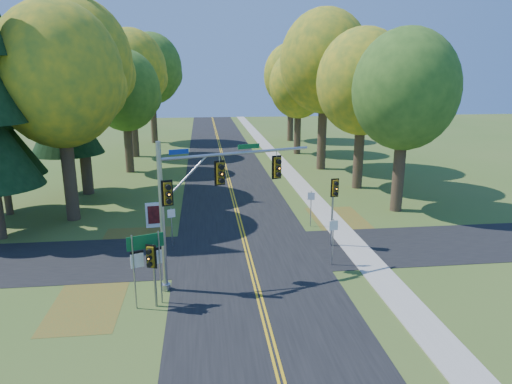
{
  "coord_description": "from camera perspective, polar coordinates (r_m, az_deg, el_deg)",
  "views": [
    {
      "loc": [
        -2.33,
        -21.6,
        9.79
      ],
      "look_at": [
        0.6,
        3.07,
        3.2
      ],
      "focal_mm": 32.0,
      "sensor_mm": 36.0,
      "label": 1
    }
  ],
  "objects": [
    {
      "name": "tree_e_d",
      "position": [
        55.71,
        5.39,
        13.2
      ],
      "size": [
        7.0,
        7.0,
        12.32
      ],
      "color": "#38281C",
      "rests_on": "ground"
    },
    {
      "name": "centerline_right",
      "position": [
        23.83,
        -0.33,
        -9.34
      ],
      "size": [
        0.1,
        160.0,
        0.01
      ],
      "primitive_type": "cube",
      "color": "gold",
      "rests_on": "road_main"
    },
    {
      "name": "leaf_patch_w_far",
      "position": [
        21.64,
        -20.33,
        -13.03
      ],
      "size": [
        3.0,
        5.0,
        0.0
      ],
      "primitive_type": "cube",
      "color": "brown",
      "rests_on": "ground"
    },
    {
      "name": "tree_e_b",
      "position": [
        39.49,
        13.27,
        13.18
      ],
      "size": [
        7.6,
        7.6,
        13.33
      ],
      "color": "#38281C",
      "rests_on": "ground"
    },
    {
      "name": "tree_w_c",
      "position": [
        46.67,
        -16.01,
        12.03
      ],
      "size": [
        6.8,
        6.8,
        11.91
      ],
      "color": "#38281C",
      "rests_on": "ground"
    },
    {
      "name": "tree_e_c",
      "position": [
        46.92,
        8.64,
        15.76
      ],
      "size": [
        8.8,
        8.8,
        15.79
      ],
      "color": "#38281C",
      "rests_on": "ground"
    },
    {
      "name": "traffic_mast",
      "position": [
        20.86,
        -6.76,
        -0.09
      ],
      "size": [
        7.25,
        2.85,
        6.92
      ],
      "rotation": [
        0.0,
        0.0,
        0.33
      ],
      "color": "#96979E",
      "rests_on": "ground"
    },
    {
      "name": "tree_w_a",
      "position": [
        32.21,
        -23.26,
        13.15
      ],
      "size": [
        8.0,
        8.0,
        14.15
      ],
      "color": "#38281C",
      "rests_on": "ground"
    },
    {
      "name": "leaf_patch_w_near",
      "position": [
        27.72,
        -15.06,
        -6.35
      ],
      "size": [
        4.0,
        6.0,
        0.0
      ],
      "primitive_type": "cube",
      "color": "brown",
      "rests_on": "ground"
    },
    {
      "name": "reg_sign_e_north",
      "position": [
        29.52,
        6.9,
        -1.31
      ],
      "size": [
        0.44,
        0.18,
        2.37
      ],
      "rotation": [
        0.0,
        0.0,
        -0.34
      ],
      "color": "gray",
      "rests_on": "ground"
    },
    {
      "name": "sidewalk_east",
      "position": [
        25.19,
        13.75,
        -8.39
      ],
      "size": [
        1.6,
        160.0,
        0.06
      ],
      "primitive_type": "cube",
      "color": "#9E998E",
      "rests_on": "ground"
    },
    {
      "name": "tree_w_e",
      "position": [
        66.02,
        -12.93,
        14.74
      ],
      "size": [
        8.4,
        8.4,
        14.97
      ],
      "color": "#38281C",
      "rests_on": "ground"
    },
    {
      "name": "road_main",
      "position": [
        23.83,
        -0.57,
        -9.38
      ],
      "size": [
        8.0,
        160.0,
        0.02
      ],
      "primitive_type": "cube",
      "color": "black",
      "rests_on": "ground"
    },
    {
      "name": "reg_sign_e_south",
      "position": [
        23.79,
        9.63,
        -5.16
      ],
      "size": [
        0.48,
        0.12,
        2.53
      ],
      "rotation": [
        0.0,
        0.0,
        0.18
      ],
      "color": "gray",
      "rests_on": "ground"
    },
    {
      "name": "east_signal_pole",
      "position": [
        25.86,
        9.75,
        -0.42
      ],
      "size": [
        0.47,
        0.54,
        4.05
      ],
      "rotation": [
        0.0,
        0.0,
        0.1
      ],
      "color": "gray",
      "rests_on": "ground"
    },
    {
      "name": "tree_e_a",
      "position": [
        33.42,
        18.21,
        11.98
      ],
      "size": [
        7.2,
        7.2,
        12.73
      ],
      "color": "#38281C",
      "rests_on": "ground"
    },
    {
      "name": "route_sign_cluster",
      "position": [
        19.83,
        -13.56,
        -7.67
      ],
      "size": [
        1.47,
        0.57,
        3.31
      ],
      "rotation": [
        0.0,
        0.0,
        0.35
      ],
      "color": "gray",
      "rests_on": "ground"
    },
    {
      "name": "ped_signal_pole",
      "position": [
        19.61,
        -12.9,
        -8.45
      ],
      "size": [
        0.44,
        0.53,
        2.9
      ],
      "rotation": [
        0.0,
        0.0,
        -0.35
      ],
      "color": "gray",
      "rests_on": "ground"
    },
    {
      "name": "leaf_patch_e",
      "position": [
        30.67,
        10.95,
        -4.03
      ],
      "size": [
        3.5,
        8.0,
        0.0
      ],
      "primitive_type": "cube",
      "color": "brown",
      "rests_on": "ground"
    },
    {
      "name": "centerline_left",
      "position": [
        23.81,
        -0.81,
        -9.36
      ],
      "size": [
        0.1,
        160.0,
        0.01
      ],
      "primitive_type": "cube",
      "color": "gold",
      "rests_on": "road_main"
    },
    {
      "name": "info_kiosk",
      "position": [
        30.14,
        -12.51,
        -2.83
      ],
      "size": [
        1.19,
        0.31,
        1.64
      ],
      "rotation": [
        0.0,
        0.0,
        0.12
      ],
      "color": "white",
      "rests_on": "ground"
    },
    {
      "name": "reg_sign_w",
      "position": [
        26.38,
        -10.51,
        -3.51
      ],
      "size": [
        0.43,
        0.19,
        2.33
      ],
      "rotation": [
        0.0,
        0.0,
        0.38
      ],
      "color": "gray",
      "rests_on": "ground"
    },
    {
      "name": "tree_e_e",
      "position": [
        66.43,
        4.48,
        14.3
      ],
      "size": [
        7.8,
        7.8,
        13.74
      ],
      "color": "#38281C",
      "rests_on": "ground"
    },
    {
      "name": "ground",
      "position": [
        23.83,
        -0.57,
        -9.4
      ],
      "size": [
        160.0,
        160.0,
        0.0
      ],
      "primitive_type": "plane",
      "color": "#3D5D21",
      "rests_on": "ground"
    },
    {
      "name": "tree_w_d",
      "position": [
        55.34,
        -15.36,
        14.34
      ],
      "size": [
        8.2,
        8.2,
        14.56
      ],
      "color": "#38281C",
      "rests_on": "ground"
    },
    {
      "name": "tree_w_b",
      "position": [
        39.04,
        -21.43,
        14.72
      ],
      "size": [
        8.6,
        8.6,
        15.38
      ],
      "color": "#38281C",
      "rests_on": "ground"
    },
    {
      "name": "road_cross",
      "position": [
        25.65,
        -1.06,
        -7.56
      ],
      "size": [
        60.0,
        6.0,
        0.02
      ],
      "primitive_type": "cube",
      "color": "black",
      "rests_on": "ground"
    },
    {
      "name": "pine_c",
      "position": [
        39.09,
        -23.3,
        13.55
      ],
      "size": [
        5.6,
        5.6,
        20.56
      ],
      "color": "#38281C",
      "rests_on": "ground"
    }
  ]
}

